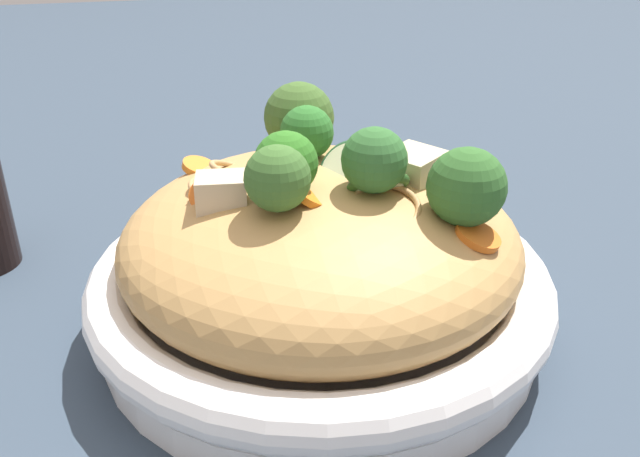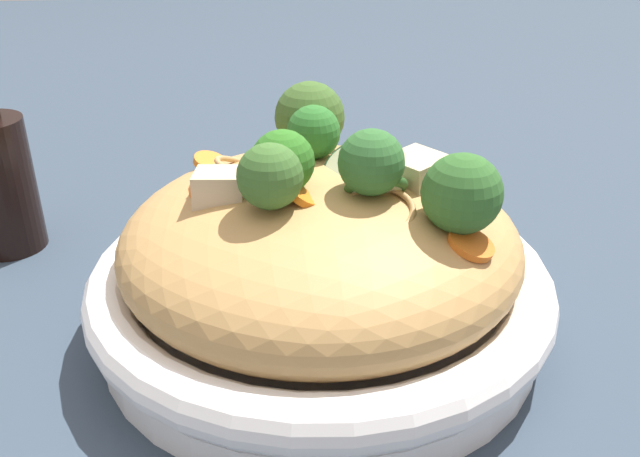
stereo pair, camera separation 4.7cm
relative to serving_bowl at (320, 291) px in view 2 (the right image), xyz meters
The scene contains 7 objects.
ground_plane 0.03m from the serving_bowl, ahead, with size 3.00×3.00×0.00m, color #303E4C.
serving_bowl is the anchor object (origin of this frame).
noodle_heap 0.04m from the serving_bowl, 111.27° to the right, with size 0.27×0.27×0.10m.
broccoli_florets 0.10m from the serving_bowl, 95.02° to the left, with size 0.19×0.17×0.07m.
carrot_coins 0.08m from the serving_bowl, 36.58° to the right, with size 0.18×0.22×0.03m.
zucchini_slices 0.09m from the serving_bowl, 77.07° to the left, with size 0.07×0.06×0.03m.
chicken_chunks 0.09m from the serving_bowl, 57.81° to the left, with size 0.05×0.17×0.03m.
Camera 2 is at (0.41, -0.04, 0.29)m, focal length 38.55 mm.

